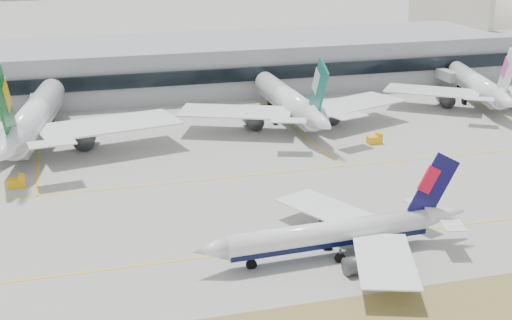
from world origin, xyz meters
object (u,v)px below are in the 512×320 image
object	(u,v)px
terminal	(166,66)
taxiing_airliner	(339,233)
widebody_china_air	(479,87)
widebody_eva	(33,120)
widebody_cathay	(290,102)

from	to	relation	value
terminal	taxiing_airliner	bearing A→B (deg)	-86.65
widebody_china_air	terminal	size ratio (longest dim) A/B	0.20
widebody_eva	terminal	size ratio (longest dim) A/B	0.25
widebody_eva	widebody_cathay	size ratio (longest dim) A/B	1.13
widebody_china_air	widebody_eva	bearing A→B (deg)	107.72
widebody_cathay	widebody_china_air	xyz separation A→B (m)	(58.88, 4.49, -0.40)
taxiing_airliner	widebody_cathay	xyz separation A→B (m)	(17.24, 75.63, 2.05)
taxiing_airliner	terminal	xyz separation A→B (m)	(-7.30, 124.78, 3.72)
widebody_cathay	terminal	distance (m)	54.97
widebody_cathay	widebody_eva	bearing A→B (deg)	93.20
widebody_cathay	widebody_china_air	size ratio (longest dim) A/B	1.11
taxiing_airliner	widebody_cathay	distance (m)	77.59
widebody_cathay	terminal	bearing A→B (deg)	27.56
taxiing_airliner	widebody_eva	bearing A→B (deg)	-59.94
widebody_eva	widebody_china_air	distance (m)	123.12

